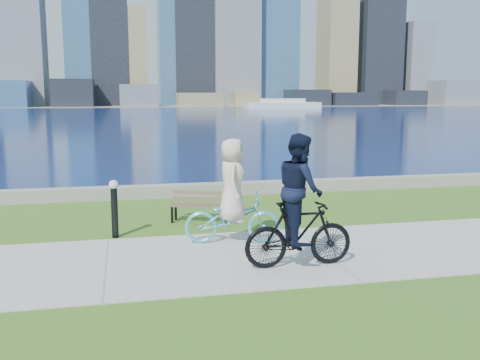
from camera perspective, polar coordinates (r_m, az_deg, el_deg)
The scene contains 11 objects.
ground at distance 10.36m, azimuth 8.75°, elevation -7.61°, with size 320.00×320.00×0.00m, color #345D18.
concrete_path at distance 10.36m, azimuth 8.75°, elevation -7.56°, with size 80.00×3.50×0.02m, color #9F9F9A.
seawall at distance 16.11m, azimuth 0.82°, elevation -0.85°, with size 90.00×0.50×0.35m, color gray.
bay_water at distance 81.38m, azimuth -9.91°, elevation 6.92°, with size 320.00×131.00×0.01m, color #0C1F53.
far_shore at distance 139.32m, azimuth -11.01°, elevation 7.78°, with size 320.00×30.00×0.12m, color gray.
city_skyline at distance 140.82m, azimuth -10.69°, elevation 16.82°, with size 179.50×22.66×76.00m.
ferry_far at distance 111.23m, azimuth 4.55°, elevation 8.03°, with size 15.41×4.40×2.09m.
park_bench at distance 12.57m, azimuth -4.36°, elevation -2.52°, with size 1.45×0.94×0.71m.
bollard_lamp at distance 11.40m, azimuth -13.26°, elevation -2.59°, with size 0.20×0.20×1.22m.
cyclist_woman at distance 10.63m, azimuth -0.82°, elevation -2.64°, with size 0.99×2.00×2.10m.
cyclist_man at distance 9.18m, azimuth 6.34°, elevation -3.37°, with size 0.70×1.91×2.31m.
Camera 1 is at (-3.63, -9.24, 2.97)m, focal length 40.00 mm.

